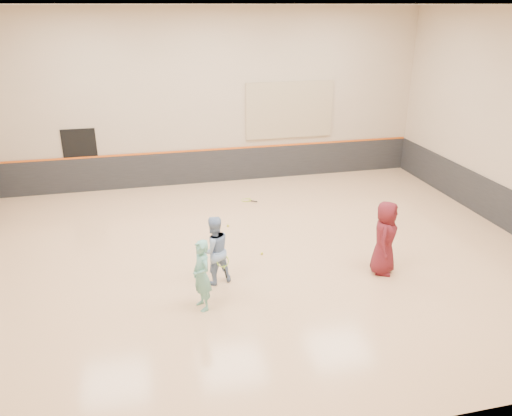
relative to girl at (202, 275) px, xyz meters
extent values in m
cube|color=tan|center=(1.50, 2.08, -0.89)|extent=(15.00, 12.00, 0.20)
cube|color=silver|center=(1.50, 2.08, 5.22)|extent=(15.00, 12.00, 0.02)
cube|color=#C5AD90|center=(1.50, 8.09, 2.21)|extent=(15.00, 0.02, 6.00)
cube|color=#C5AD90|center=(1.50, -3.93, 2.21)|extent=(15.00, 0.02, 6.00)
cube|color=#232326|center=(1.50, 8.05, -0.19)|extent=(14.90, 0.04, 1.20)
cube|color=#232326|center=(8.97, 2.08, -0.19)|extent=(0.04, 11.90, 1.20)
cube|color=#D85914|center=(1.50, 8.04, 0.43)|extent=(14.90, 0.03, 0.06)
cube|color=tan|center=(4.30, 8.03, 1.71)|extent=(3.20, 0.08, 2.00)
cube|color=black|center=(-3.00, 8.06, 0.31)|extent=(1.10, 0.05, 2.20)
imported|color=#66B1A2|center=(0.00, 0.00, 0.00)|extent=(0.52, 0.66, 1.57)
imported|color=#829ECA|center=(0.41, 1.01, 0.03)|extent=(0.93, 0.80, 1.64)
imported|color=#5B151D|center=(4.41, 0.55, 0.12)|extent=(0.97, 1.06, 1.81)
sphere|color=yellow|center=(1.80, 2.08, -0.75)|extent=(0.07, 0.07, 0.07)
sphere|color=#CAEE37|center=(4.53, 0.43, 0.35)|extent=(0.07, 0.07, 0.07)
sphere|color=gold|center=(1.26, 4.00, -0.75)|extent=(0.07, 0.07, 0.07)
camera|label=1|loc=(-0.98, -9.07, 5.20)|focal=35.00mm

